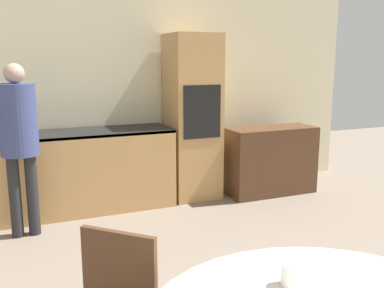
{
  "coord_description": "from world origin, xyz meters",
  "views": [
    {
      "loc": [
        -1.15,
        0.18,
        1.65
      ],
      "look_at": [
        -0.06,
        2.83,
        1.08
      ],
      "focal_mm": 40.0,
      "sensor_mm": 36.0,
      "label": 1
    }
  ],
  "objects_px": {
    "cup": "(289,274)",
    "oven_unit": "(192,117)",
    "person_standing": "(19,132)",
    "sideboard": "(270,160)"
  },
  "relations": [
    {
      "from": "oven_unit",
      "to": "sideboard",
      "type": "xyz_separation_m",
      "value": [
        0.94,
        -0.27,
        -0.55
      ]
    },
    {
      "from": "person_standing",
      "to": "sideboard",
      "type": "bearing_deg",
      "value": 4.94
    },
    {
      "from": "oven_unit",
      "to": "person_standing",
      "type": "distance_m",
      "value": 1.99
    },
    {
      "from": "sideboard",
      "to": "person_standing",
      "type": "xyz_separation_m",
      "value": [
        -2.86,
        -0.25,
        0.58
      ]
    },
    {
      "from": "person_standing",
      "to": "cup",
      "type": "distance_m",
      "value": 2.97
    },
    {
      "from": "cup",
      "to": "oven_unit",
      "type": "bearing_deg",
      "value": 74.21
    },
    {
      "from": "oven_unit",
      "to": "cup",
      "type": "xyz_separation_m",
      "value": [
        -0.93,
        -3.3,
        -0.19
      ]
    },
    {
      "from": "sideboard",
      "to": "person_standing",
      "type": "distance_m",
      "value": 2.93
    },
    {
      "from": "oven_unit",
      "to": "person_standing",
      "type": "bearing_deg",
      "value": -164.97
    },
    {
      "from": "oven_unit",
      "to": "person_standing",
      "type": "height_order",
      "value": "oven_unit"
    }
  ]
}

